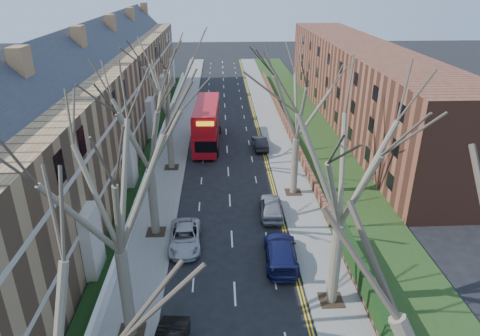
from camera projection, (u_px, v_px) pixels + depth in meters
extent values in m
cube|color=slate|center=(178.00, 132.00, 53.22)|extent=(3.00, 102.00, 0.12)
cube|color=slate|center=(274.00, 130.00, 53.74)|extent=(3.00, 102.00, 0.12)
cube|color=#936D4B|center=(92.00, 113.00, 43.57)|extent=(9.00, 78.00, 10.00)
cube|color=#2A2C34|center=(83.00, 53.00, 41.12)|extent=(4.67, 78.00, 4.67)
cube|color=beige|center=(137.00, 127.00, 44.38)|extent=(0.12, 78.00, 0.35)
cube|color=beige|center=(134.00, 94.00, 42.95)|extent=(0.12, 78.00, 0.35)
cube|color=brown|center=(359.00, 83.00, 55.87)|extent=(8.00, 54.00, 10.00)
cube|color=brown|center=(283.00, 117.00, 57.25)|extent=(0.35, 54.00, 0.90)
cube|color=white|center=(156.00, 152.00, 45.63)|extent=(0.30, 78.00, 1.00)
cube|color=#1D3A15|center=(309.00, 129.00, 53.90)|extent=(6.00, 102.00, 0.06)
cylinder|color=brown|center=(126.00, 294.00, 22.06)|extent=(0.64, 0.64, 5.25)
cube|color=#2D2116|center=(132.00, 332.00, 23.13)|extent=(1.40, 1.40, 0.05)
cylinder|color=brown|center=(153.00, 203.00, 31.21)|extent=(0.64, 0.64, 5.07)
cube|color=#2D2116|center=(156.00, 232.00, 32.24)|extent=(1.40, 1.40, 0.05)
cylinder|color=brown|center=(170.00, 143.00, 42.11)|extent=(0.60, 0.60, 5.25)
cube|color=#2D2116|center=(172.00, 167.00, 43.18)|extent=(1.40, 1.40, 0.05)
cylinder|color=brown|center=(335.00, 264.00, 24.37)|extent=(0.64, 0.64, 5.25)
cube|color=#2D2116|center=(331.00, 300.00, 25.44)|extent=(1.40, 1.40, 0.05)
cylinder|color=brown|center=(295.00, 166.00, 37.17)|extent=(0.60, 0.60, 5.07)
cube|color=#2D2116|center=(293.00, 192.00, 38.20)|extent=(1.40, 1.40, 0.05)
cube|color=#AC0C15|center=(207.00, 132.00, 49.01)|extent=(2.97, 11.32, 2.25)
cube|color=#AC0C15|center=(207.00, 114.00, 48.13)|extent=(2.95, 10.76, 2.04)
cube|color=black|center=(207.00, 128.00, 48.82)|extent=(2.96, 10.42, 0.92)
cube|color=black|center=(207.00, 113.00, 48.09)|extent=(2.95, 10.20, 0.92)
imported|color=#AEADB3|center=(185.00, 237.00, 30.60)|extent=(2.38, 4.90, 1.34)
imported|color=#151A4C|center=(281.00, 252.00, 28.83)|extent=(2.44, 5.42, 1.54)
imported|color=gray|center=(271.00, 207.00, 34.51)|extent=(2.02, 4.57, 1.53)
imported|color=black|center=(260.00, 143.00, 47.99)|extent=(1.66, 4.22, 1.37)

